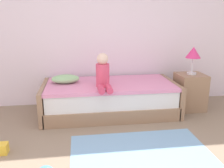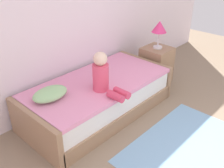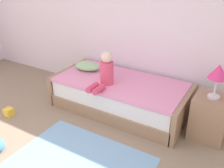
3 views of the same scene
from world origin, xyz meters
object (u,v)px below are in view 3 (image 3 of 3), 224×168
Objects in this scene: child_figure at (105,72)px; table_lamp at (218,73)px; nightstand at (209,117)px; bed at (120,95)px; toy_block at (9,112)px; pillow at (87,66)px.

table_lamp is at bearing 8.19° from child_figure.
table_lamp is (0.00, 0.00, 0.64)m from nightstand.
toy_block is at bearing -142.52° from bed.
pillow is at bearing 171.78° from bed.
toy_block is (-2.73, -1.04, -0.88)m from table_lamp.
table_lamp is 2.08m from pillow.
child_figure is at bearing 33.54° from toy_block.
child_figure is (-0.13, -0.23, 0.46)m from bed.
child_figure is at bearing -171.81° from table_lamp.
nightstand is 0.64m from table_lamp.
nightstand is at bearing 20.86° from toy_block.
bed is 4.69× the size of table_lamp.
pillow is 3.61× the size of toy_block.
bed is at bearing 60.47° from child_figure.
nightstand reaches higher than bed.
child_figure is at bearing -30.28° from pillow.
toy_block is (-1.25, -0.83, -0.64)m from child_figure.
child_figure reaches higher than nightstand.
child_figure reaches higher than toy_block.
toy_block is at bearing -159.14° from nightstand.
nightstand is at bearing 0.00° from table_lamp.
table_lamp reaches higher than child_figure.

